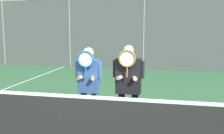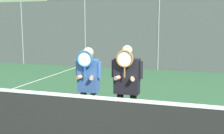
{
  "view_description": "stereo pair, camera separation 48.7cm",
  "coord_description": "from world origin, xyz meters",
  "px_view_note": "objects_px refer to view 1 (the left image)",
  "views": [
    {
      "loc": [
        1.46,
        -4.45,
        2.16
      ],
      "look_at": [
        0.25,
        1.02,
        1.31
      ],
      "focal_mm": 45.0,
      "sensor_mm": 36.0,
      "label": 1
    },
    {
      "loc": [
        1.93,
        -4.32,
        2.16
      ],
      "look_at": [
        0.25,
        1.02,
        1.31
      ],
      "focal_mm": 45.0,
      "sensor_mm": 36.0,
      "label": 2
    }
  ],
  "objects_px": {
    "player_leftmost": "(89,82)",
    "player_center_left": "(128,83)",
    "car_center": "(200,48)",
    "car_left_of_center": "(119,46)",
    "car_far_left": "(47,45)"
  },
  "relations": [
    {
      "from": "player_leftmost",
      "to": "player_center_left",
      "type": "relative_size",
      "value": 0.97
    },
    {
      "from": "car_center",
      "to": "player_center_left",
      "type": "bearing_deg",
      "value": -101.39
    },
    {
      "from": "player_center_left",
      "to": "car_left_of_center",
      "type": "distance_m",
      "value": 11.87
    },
    {
      "from": "player_leftmost",
      "to": "player_center_left",
      "type": "height_order",
      "value": "player_center_left"
    },
    {
      "from": "player_center_left",
      "to": "car_left_of_center",
      "type": "height_order",
      "value": "player_center_left"
    },
    {
      "from": "player_center_left",
      "to": "car_center",
      "type": "height_order",
      "value": "player_center_left"
    },
    {
      "from": "car_far_left",
      "to": "car_left_of_center",
      "type": "bearing_deg",
      "value": 6.6
    },
    {
      "from": "player_leftmost",
      "to": "car_left_of_center",
      "type": "distance_m",
      "value": 11.68
    },
    {
      "from": "player_leftmost",
      "to": "car_left_of_center",
      "type": "height_order",
      "value": "car_left_of_center"
    },
    {
      "from": "car_far_left",
      "to": "car_center",
      "type": "bearing_deg",
      "value": 0.58
    },
    {
      "from": "car_left_of_center",
      "to": "player_leftmost",
      "type": "bearing_deg",
      "value": -81.93
    },
    {
      "from": "player_leftmost",
      "to": "car_left_of_center",
      "type": "bearing_deg",
      "value": 98.07
    },
    {
      "from": "player_leftmost",
      "to": "car_far_left",
      "type": "relative_size",
      "value": 0.43
    },
    {
      "from": "car_left_of_center",
      "to": "car_center",
      "type": "height_order",
      "value": "car_left_of_center"
    },
    {
      "from": "player_center_left",
      "to": "car_far_left",
      "type": "relative_size",
      "value": 0.44
    }
  ]
}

